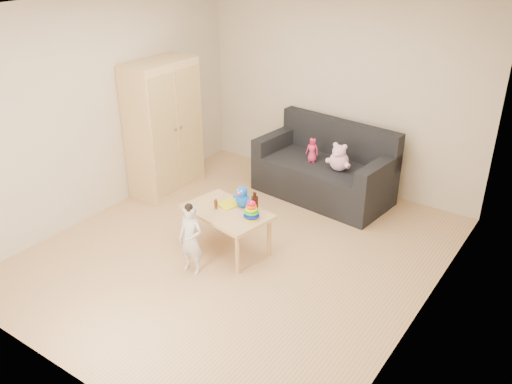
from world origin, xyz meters
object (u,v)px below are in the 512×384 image
Objects in this scene: play_table at (227,230)px; toddler at (191,240)px; sofa at (323,180)px; wardrobe at (164,128)px.

toddler is at bearing -95.41° from play_table.
play_table is (-0.24, -1.75, 0.00)m from sofa.
wardrobe is at bearing 135.96° from toddler.
toddler is (-0.05, -0.54, 0.13)m from play_table.
wardrobe reaches higher than toddler.
toddler reaches higher than play_table.
sofa and play_table have the same top height.
toddler is (-0.29, -2.29, 0.13)m from sofa.
play_table is 0.56m from toddler.
sofa is (1.85, 0.99, -0.63)m from wardrobe.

